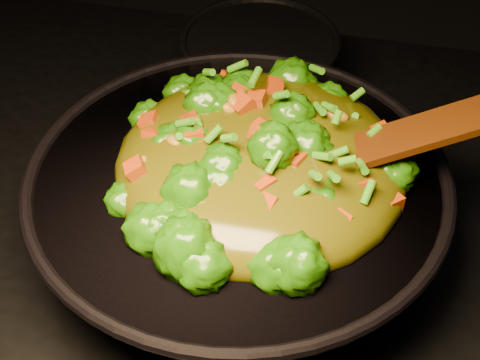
# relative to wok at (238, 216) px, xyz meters

# --- Properties ---
(wok) EXTENTS (0.50, 0.50, 0.13)m
(wok) POSITION_rel_wok_xyz_m (0.00, 0.00, 0.00)
(wok) COLOR black
(wok) RESTS_ON stovetop
(stir_fry) EXTENTS (0.34, 0.34, 0.11)m
(stir_fry) POSITION_rel_wok_xyz_m (0.02, 0.02, 0.12)
(stir_fry) COLOR #246707
(stir_fry) RESTS_ON wok
(spatula) EXTENTS (0.31, 0.12, 0.13)m
(spatula) POSITION_rel_wok_xyz_m (0.15, 0.03, 0.12)
(spatula) COLOR #360F08
(spatula) RESTS_ON wok
(back_pot) EXTENTS (0.24, 0.24, 0.12)m
(back_pot) POSITION_rel_wok_xyz_m (-0.04, 0.28, -0.00)
(back_pot) COLOR black
(back_pot) RESTS_ON stovetop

